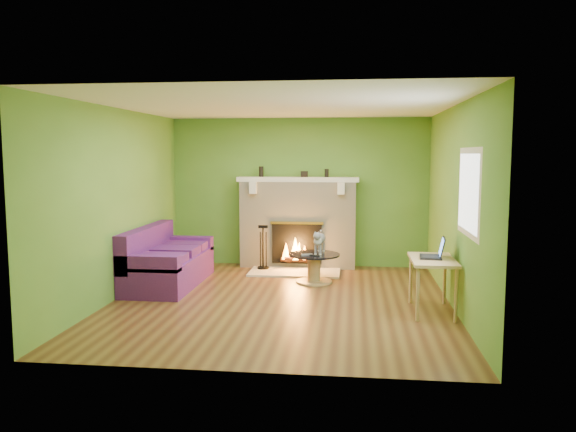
% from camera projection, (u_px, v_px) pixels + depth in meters
% --- Properties ---
extents(floor, '(5.00, 5.00, 0.00)m').
position_uv_depth(floor, '(281.00, 301.00, 7.58)').
color(floor, '#502C17').
rests_on(floor, ground).
extents(ceiling, '(5.00, 5.00, 0.00)m').
position_uv_depth(ceiling, '(280.00, 106.00, 7.29)').
color(ceiling, white).
rests_on(ceiling, wall_back).
extents(wall_back, '(5.00, 0.00, 5.00)m').
position_uv_depth(wall_back, '(299.00, 192.00, 9.90)').
color(wall_back, '#4F832B').
rests_on(wall_back, floor).
extents(wall_front, '(5.00, 0.00, 5.00)m').
position_uv_depth(wall_front, '(244.00, 231.00, 4.96)').
color(wall_front, '#4F832B').
rests_on(wall_front, floor).
extents(wall_left, '(0.00, 5.00, 5.00)m').
position_uv_depth(wall_left, '(118.00, 203.00, 7.69)').
color(wall_left, '#4F832B').
rests_on(wall_left, floor).
extents(wall_right, '(0.00, 5.00, 5.00)m').
position_uv_depth(wall_right, '(455.00, 207.00, 7.17)').
color(wall_right, '#4F832B').
rests_on(wall_right, floor).
extents(window_frame, '(0.00, 1.20, 1.20)m').
position_uv_depth(window_frame, '(469.00, 192.00, 6.26)').
color(window_frame, silver).
rests_on(window_frame, wall_right).
extents(window_pane, '(0.00, 1.06, 1.06)m').
position_uv_depth(window_pane, '(468.00, 192.00, 6.26)').
color(window_pane, white).
rests_on(window_pane, wall_right).
extents(fireplace, '(2.10, 0.46, 1.58)m').
position_uv_depth(fireplace, '(298.00, 223.00, 9.78)').
color(fireplace, beige).
rests_on(fireplace, floor).
extents(hearth, '(1.50, 0.75, 0.03)m').
position_uv_depth(hearth, '(295.00, 272.00, 9.35)').
color(hearth, beige).
rests_on(hearth, floor).
extents(mantel, '(2.10, 0.28, 0.08)m').
position_uv_depth(mantel, '(298.00, 179.00, 9.67)').
color(mantel, silver).
rests_on(mantel, fireplace).
extents(sofa, '(0.89, 1.96, 0.88)m').
position_uv_depth(sofa, '(166.00, 262.00, 8.50)').
color(sofa, '#4F1961').
rests_on(sofa, floor).
extents(coffee_table, '(0.79, 0.79, 0.45)m').
position_uv_depth(coffee_table, '(314.00, 266.00, 8.64)').
color(coffee_table, tan).
rests_on(coffee_table, floor).
extents(desk, '(0.53, 0.92, 0.68)m').
position_uv_depth(desk, '(433.00, 265.00, 6.98)').
color(desk, tan).
rests_on(desk, floor).
extents(cat, '(0.28, 0.61, 0.37)m').
position_uv_depth(cat, '(320.00, 241.00, 8.64)').
color(cat, '#5C5C60').
rests_on(cat, coffee_table).
extents(remote_silver, '(0.17, 0.10, 0.02)m').
position_uv_depth(remote_silver, '(307.00, 254.00, 8.51)').
color(remote_silver, gray).
rests_on(remote_silver, coffee_table).
extents(remote_black, '(0.16, 0.12, 0.02)m').
position_uv_depth(remote_black, '(315.00, 255.00, 8.44)').
color(remote_black, black).
rests_on(remote_black, coffee_table).
extents(laptop, '(0.34, 0.38, 0.26)m').
position_uv_depth(laptop, '(431.00, 247.00, 7.01)').
color(laptop, black).
rests_on(laptop, desk).
extents(fire_tools, '(0.20, 0.20, 0.75)m').
position_uv_depth(fire_tools, '(263.00, 247.00, 9.52)').
color(fire_tools, black).
rests_on(fire_tools, hearth).
extents(mantel_vase_left, '(0.08, 0.08, 0.18)m').
position_uv_depth(mantel_vase_left, '(261.00, 172.00, 9.76)').
color(mantel_vase_left, black).
rests_on(mantel_vase_left, mantel).
extents(mantel_vase_right, '(0.07, 0.07, 0.14)m').
position_uv_depth(mantel_vase_right, '(327.00, 173.00, 9.63)').
color(mantel_vase_right, black).
rests_on(mantel_vase_right, mantel).
extents(mantel_box, '(0.12, 0.08, 0.10)m').
position_uv_depth(mantel_box, '(304.00, 174.00, 9.68)').
color(mantel_box, black).
rests_on(mantel_box, mantel).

